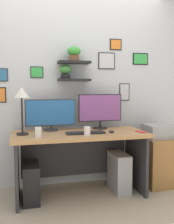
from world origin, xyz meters
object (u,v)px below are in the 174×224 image
computer_tower_left (31,182)px  desk_lamp (22,97)px  computer_tower_right (119,172)px  monitor_left (51,114)px  monitor_right (100,110)px  cell_phone (141,132)px  water_cup (38,132)px  printer (159,131)px  pen_cup (87,131)px  desk (79,149)px  keyboard (85,133)px  computer_mouse (112,131)px  drawer_cabinet (159,161)px

computer_tower_left → desk_lamp: bearing=143.9°
computer_tower_right → monitor_left: bearing=165.2°
monitor_right → cell_phone: monitor_right is taller
water_cup → computer_tower_left: water_cup is taller
desk_lamp → monitor_right: bearing=11.4°
printer → computer_tower_left: bearing=-175.6°
desk_lamp → cell_phone: 1.44m
water_cup → computer_tower_right: water_cup is taller
cell_phone → pen_cup: pen_cup is taller
cell_phone → pen_cup: 0.68m
desk → desk_lamp: size_ratio=2.95×
cell_phone → pen_cup: (-0.67, -0.05, 0.05)m
pen_cup → computer_tower_left: size_ratio=0.23×
keyboard → printer: size_ratio=1.16×
computer_mouse → water_cup: 0.85m
desk → cell_phone: bearing=-16.3°
desk → cell_phone: 0.77m
desk → desk_lamp: (-0.65, -0.03, 0.64)m
keyboard → printer: (1.04, 0.18, -0.05)m
monitor_left → drawer_cabinet: size_ratio=0.98×
monitor_right → pen_cup: bearing=-123.1°
pen_cup → computer_tower_left: (-0.61, 0.17, -0.59)m
printer → computer_tower_left: 1.74m
keyboard → drawer_cabinet: size_ratio=0.71×
desk_lamp → keyboard: bearing=-8.7°
pen_cup → monitor_right: bearing=56.9°
keyboard → computer_tower_left: size_ratio=1.03×
pen_cup → drawer_cabinet: (1.05, 0.30, -0.49)m
pen_cup → computer_mouse: bearing=18.3°
cell_phone → pen_cup: size_ratio=1.40×
monitor_left → computer_tower_right: (0.81, -0.21, -0.72)m
keyboard → desk_lamp: size_ratio=0.83×
pen_cup → drawer_cabinet: bearing=15.9°
monitor_left → keyboard: bearing=-39.8°
monitor_right → drawer_cabinet: bearing=-9.1°
computer_mouse → drawer_cabinet: size_ratio=0.14×
computer_mouse → monitor_left: bearing=154.7°
computer_mouse → computer_tower_right: (0.14, 0.11, -0.53)m
monitor_left → keyboard: (0.36, -0.30, -0.19)m
pen_cup → computer_tower_right: 0.76m
monitor_right → printer: 0.84m
desk_lamp → monitor_left: bearing=30.1°
computer_mouse → cell_phone: bearing=-8.6°
desk → water_cup: (-0.49, -0.24, 0.27)m
desk → drawer_cabinet: bearing=2.0°
cell_phone → keyboard: bearing=154.5°
keyboard → water_cup: water_cup is taller
desk → monitor_left: monitor_left is taller
computer_mouse → computer_tower_right: bearing=37.5°
monitor_left → monitor_right: monitor_right is taller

